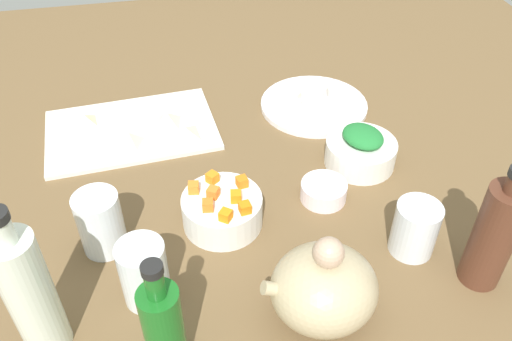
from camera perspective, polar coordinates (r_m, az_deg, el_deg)
name	(u,v)px	position (r cm, az deg, el deg)	size (l,w,h in cm)	color
tabletop	(256,197)	(101.06, 0.00, -2.81)	(190.00, 190.00, 3.00)	brown
cutting_board	(132,130)	(117.34, -13.21, 4.26)	(35.42, 23.30, 1.00)	white
plate_tofu	(314,105)	(122.73, 6.23, 7.00)	(24.19, 24.19, 1.20)	white
bowl_greens	(360,153)	(106.59, 11.13, 1.88)	(13.82, 13.82, 5.20)	white
bowl_carrots	(222,211)	(92.24, -3.63, -4.32)	(13.91, 13.91, 5.80)	white
bowl_small_side	(324,191)	(98.17, 7.26, -2.22)	(8.47, 8.47, 3.45)	white
teapot	(324,287)	(77.77, 7.27, -12.34)	(17.03, 14.72, 15.81)	tan
bottle_0	(495,235)	(86.35, 24.22, -6.32)	(6.27, 6.27, 22.35)	#542E1F
bottle_1	(29,293)	(76.39, -23.15, -11.99)	(6.28, 6.28, 25.69)	silver
bottle_2	(163,327)	(72.00, -9.92, -16.18)	(5.38, 5.38, 20.37)	#19651F
drinking_glass_0	(101,223)	(89.99, -16.35, -5.40)	(7.37, 7.37, 11.02)	white
drinking_glass_1	(415,229)	(90.33, 16.70, -6.00)	(7.36, 7.36, 9.44)	white
drinking_glass_2	(144,273)	(81.30, -11.92, -10.71)	(7.20, 7.20, 11.02)	white
carrot_cube_0	(212,178)	(92.96, -4.70, -0.76)	(1.80, 1.80, 1.80)	orange
carrot_cube_1	(236,196)	(89.14, -2.17, -2.80)	(1.80, 1.80, 1.80)	orange
carrot_cube_2	(245,208)	(87.14, -1.20, -4.02)	(1.80, 1.80, 1.80)	orange
carrot_cube_3	(194,188)	(91.32, -6.72, -1.84)	(1.80, 1.80, 1.80)	orange
carrot_cube_4	(208,205)	(87.91, -5.19, -3.73)	(1.80, 1.80, 1.80)	orange
carrot_cube_5	(242,182)	(91.86, -1.53, -1.21)	(1.80, 1.80, 1.80)	orange
carrot_cube_6	(226,215)	(86.03, -3.28, -4.82)	(1.80, 1.80, 1.80)	orange
carrot_cube_7	(213,192)	(90.09, -4.62, -2.36)	(1.80, 1.80, 1.80)	orange
chopped_greens_mound	(363,136)	(104.16, 11.41, 3.63)	(8.62, 7.20, 2.94)	#227733
tofu_cube_0	(332,92)	(124.60, 8.17, 8.30)	(2.20, 2.20, 2.20)	white
tofu_cube_1	(296,105)	(119.34, 4.31, 7.05)	(2.20, 2.20, 2.20)	silver
tofu_cube_2	(318,97)	(122.49, 6.72, 7.83)	(2.20, 2.20, 2.20)	#EBF4CC
tofu_cube_3	(295,96)	(122.40, 4.25, 7.98)	(2.20, 2.20, 2.20)	silver
dumpling_0	(185,132)	(112.13, -7.61, 4.17)	(5.93, 5.59, 2.11)	beige
dumpling_1	(112,122)	(117.22, -15.19, 5.02)	(5.84, 5.70, 2.93)	beige
dumpling_2	(85,119)	(120.39, -17.89, 5.25)	(5.00, 4.33, 2.27)	beige
dumpling_3	(167,118)	(116.11, -9.55, 5.57)	(5.56, 5.24, 2.85)	beige
dumpling_4	(176,102)	(121.37, -8.61, 7.31)	(4.80, 4.12, 2.62)	beige
dumpling_5	(129,138)	(111.80, -13.45, 3.42)	(4.74, 4.22, 2.85)	beige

